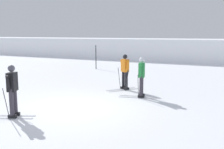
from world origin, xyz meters
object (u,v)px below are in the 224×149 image
object	(u,v)px
skier_orange	(125,71)
trail_marker_pole	(96,57)
skier_black	(12,90)
skier_green	(141,76)

from	to	relation	value
skier_orange	trail_marker_pole	size ratio (longest dim) A/B	0.95
skier_black	trail_marker_pole	distance (m)	11.88
skier_orange	trail_marker_pole	world-z (taller)	trail_marker_pole
skier_green	skier_orange	bearing A→B (deg)	137.68
trail_marker_pole	skier_black	bearing A→B (deg)	-73.61
skier_black	skier_orange	distance (m)	5.70
skier_orange	skier_green	bearing A→B (deg)	-42.32
skier_green	skier_orange	size ratio (longest dim) A/B	1.00
skier_orange	trail_marker_pole	xyz separation A→B (m)	(-4.91, 5.92, -0.01)
skier_orange	trail_marker_pole	bearing A→B (deg)	129.72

